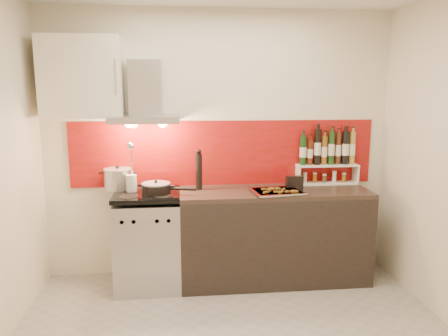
{
  "coord_description": "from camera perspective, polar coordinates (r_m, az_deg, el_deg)",
  "views": [
    {
      "loc": [
        -0.41,
        -2.87,
        1.86
      ],
      "look_at": [
        0.0,
        0.95,
        1.15
      ],
      "focal_mm": 35.0,
      "sensor_mm": 36.0,
      "label": 1
    }
  ],
  "objects": [
    {
      "name": "pepper_mill",
      "position": [
        4.14,
        -3.3,
        -0.26
      ],
      "size": [
        0.06,
        0.06,
        0.39
      ],
      "color": "black",
      "rests_on": "counter"
    },
    {
      "name": "range_stove",
      "position": [
        4.22,
        -9.83,
        -9.32
      ],
      "size": [
        0.6,
        0.6,
        0.91
      ],
      "color": "#B7B7BA",
      "rests_on": "ground"
    },
    {
      "name": "backsplash",
      "position": [
        4.33,
        0.05,
        1.98
      ],
      "size": [
        3.0,
        0.02,
        0.64
      ],
      "primitive_type": "cube",
      "color": "maroon",
      "rests_on": "back_wall"
    },
    {
      "name": "back_wall",
      "position": [
        4.32,
        -0.63,
        3.04
      ],
      "size": [
        3.4,
        0.02,
        2.6
      ],
      "primitive_type": "cube",
      "color": "silver",
      "rests_on": "ground"
    },
    {
      "name": "upper_cabinet",
      "position": [
        4.18,
        -18.07,
        11.2
      ],
      "size": [
        0.7,
        0.35,
        0.72
      ],
      "primitive_type": "cube",
      "color": "#EDE6CE",
      "rests_on": "back_wall"
    },
    {
      "name": "step_shelf",
      "position": [
        4.49,
        13.38,
        1.36
      ],
      "size": [
        0.62,
        0.17,
        0.56
      ],
      "color": "white",
      "rests_on": "counter"
    },
    {
      "name": "baking_tray",
      "position": [
        4.07,
        6.95,
        -3.01
      ],
      "size": [
        0.51,
        0.41,
        0.03
      ],
      "color": "silver",
      "rests_on": "counter"
    },
    {
      "name": "utensil_jar",
      "position": [
        4.11,
        -12.02,
        -1.26
      ],
      "size": [
        0.1,
        0.15,
        0.48
      ],
      "color": "silver",
      "rests_on": "range_stove"
    },
    {
      "name": "saute_pan",
      "position": [
        4.03,
        -8.76,
        -2.59
      ],
      "size": [
        0.5,
        0.26,
        0.12
      ],
      "color": "black",
      "rests_on": "range_stove"
    },
    {
      "name": "counter",
      "position": [
        4.31,
        6.49,
        -8.69
      ],
      "size": [
        1.8,
        0.6,
        0.9
      ],
      "color": "black",
      "rests_on": "ground"
    },
    {
      "name": "stock_pot",
      "position": [
        4.26,
        -13.68,
        -1.35
      ],
      "size": [
        0.27,
        0.27,
        0.23
      ],
      "color": "#B7B7BA",
      "rests_on": "range_stove"
    },
    {
      "name": "range_hood",
      "position": [
        4.12,
        -10.28,
        8.68
      ],
      "size": [
        0.62,
        0.5,
        0.61
      ],
      "color": "#B7B7BA",
      "rests_on": "back_wall"
    },
    {
      "name": "caddy_box",
      "position": [
        4.22,
        9.17,
        -1.97
      ],
      "size": [
        0.16,
        0.07,
        0.14
      ],
      "primitive_type": "cube",
      "rotation": [
        0.0,
        0.0,
        -0.01
      ],
      "color": "black",
      "rests_on": "counter"
    }
  ]
}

